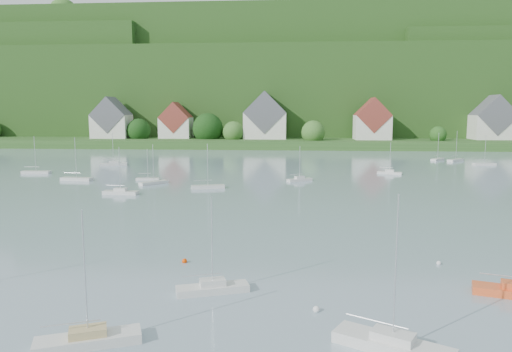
# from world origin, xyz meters

# --- Properties ---
(far_shore_strip) EXTENTS (600.00, 60.00, 3.00)m
(far_shore_strip) POSITION_xyz_m (0.00, 200.00, 1.50)
(far_shore_strip) COLOR #284F1D
(far_shore_strip) RESTS_ON ground
(forested_ridge) EXTENTS (620.00, 181.22, 69.89)m
(forested_ridge) POSITION_xyz_m (0.39, 268.57, 22.89)
(forested_ridge) COLOR #1D3E13
(forested_ridge) RESTS_ON ground
(village_building_0) EXTENTS (14.00, 10.40, 16.00)m
(village_building_0) POSITION_xyz_m (-55.00, 187.00, 9.51)
(village_building_0) COLOR beige
(village_building_0) RESTS_ON far_shore_strip
(village_building_1) EXTENTS (12.00, 9.36, 14.00)m
(village_building_1) POSITION_xyz_m (-30.00, 189.00, 8.75)
(village_building_1) COLOR beige
(village_building_1) RESTS_ON far_shore_strip
(village_building_2) EXTENTS (16.00, 11.44, 18.00)m
(village_building_2) POSITION_xyz_m (5.00, 188.00, 10.27)
(village_building_2) COLOR beige
(village_building_2) RESTS_ON far_shore_strip
(village_building_3) EXTENTS (13.00, 10.40, 15.50)m
(village_building_3) POSITION_xyz_m (45.00, 186.00, 9.43)
(village_building_3) COLOR beige
(village_building_3) RESTS_ON far_shore_strip
(village_building_4) EXTENTS (15.00, 10.40, 16.50)m
(village_building_4) POSITION_xyz_m (90.00, 190.00, 9.59)
(village_building_4) COLOR beige
(village_building_4) RESTS_ON far_shore_strip
(near_sailboat_2) EXTENTS (6.32, 3.90, 8.27)m
(near_sailboat_2) POSITION_xyz_m (3.79, 29.02, 0.44)
(near_sailboat_2) COLOR silver
(near_sailboat_2) RESTS_ON ground
(near_sailboat_3) EXTENTS (5.76, 3.27, 7.50)m
(near_sailboat_3) POSITION_xyz_m (9.78, 37.97, 0.42)
(near_sailboat_3) COLOR silver
(near_sailboat_3) RESTS_ON ground
(near_sailboat_4) EXTENTS (6.95, 5.04, 9.30)m
(near_sailboat_4) POSITION_xyz_m (21.76, 29.71, 0.47)
(near_sailboat_4) COLOR silver
(near_sailboat_4) RESTS_ON ground
(mooring_buoy_1) EXTENTS (0.50, 0.50, 0.50)m
(mooring_buoy_1) POSITION_xyz_m (17.60, 35.01, 0.00)
(mooring_buoy_1) COLOR silver
(mooring_buoy_1) RESTS_ON ground
(mooring_buoy_2) EXTENTS (0.49, 0.49, 0.49)m
(mooring_buoy_2) POSITION_xyz_m (5.98, 45.03, 0.00)
(mooring_buoy_2) COLOR #EC3E00
(mooring_buoy_2) RESTS_ON ground
(mooring_buoy_4) EXTENTS (0.42, 0.42, 0.42)m
(mooring_buoy_4) POSITION_xyz_m (29.19, 46.27, 0.00)
(mooring_buoy_4) COLOR silver
(mooring_buoy_4) RESTS_ON ground
(far_sailboat_cluster) EXTENTS (196.92, 66.22, 8.71)m
(far_sailboat_cluster) POSITION_xyz_m (10.25, 114.41, 0.37)
(far_sailboat_cluster) COLOR silver
(far_sailboat_cluster) RESTS_ON ground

